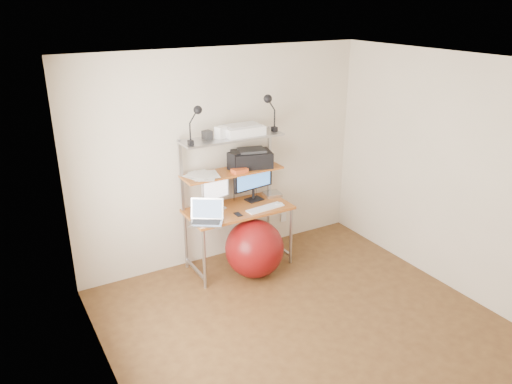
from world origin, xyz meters
TOP-DOWN VIEW (x-y plane):
  - room at (0.00, 0.00)m, footprint 3.60×3.60m
  - computer_desk at (0.00, 1.50)m, footprint 1.20×0.60m
  - wall_outlet at (0.85, 1.79)m, footprint 0.08×0.01m
  - monitor_silver at (-0.22, 1.56)m, footprint 0.38×0.18m
  - monitor_black at (0.28, 1.58)m, footprint 0.54×0.17m
  - laptop at (-0.46, 1.29)m, footprint 0.44×0.42m
  - keyboard at (0.26, 1.27)m, footprint 0.47×0.18m
  - mouse at (0.45, 1.28)m, footprint 0.08×0.06m
  - mac_mini at (0.54, 1.58)m, footprint 0.22×0.22m
  - phone at (-0.09, 1.27)m, footprint 0.06×0.12m
  - printer at (0.27, 1.60)m, footprint 0.51×0.41m
  - nas_cube at (0.05, 1.60)m, footprint 0.17×0.17m
  - red_box at (0.04, 1.47)m, footprint 0.18×0.13m
  - scanner at (0.14, 1.59)m, footprint 0.45×0.30m
  - box_white at (-0.13, 1.57)m, footprint 0.14×0.13m
  - box_grey at (-0.28, 1.62)m, footprint 0.11×0.11m
  - clip_lamp_left at (-0.45, 1.48)m, footprint 0.16×0.09m
  - clip_lamp_right at (0.46, 1.53)m, footprint 0.17×0.10m
  - exercise_ball at (0.05, 1.16)m, footprint 0.67×0.67m
  - paper_stack at (-0.37, 1.57)m, footprint 0.40×0.41m

SIDE VIEW (x-z plane):
  - wall_outlet at x=0.85m, z-range 0.24..0.36m
  - exercise_ball at x=0.05m, z-range 0.00..0.67m
  - phone at x=-0.09m, z-range 0.74..0.75m
  - keyboard at x=0.26m, z-range 0.74..0.75m
  - mouse at x=0.45m, z-range 0.74..0.76m
  - mac_mini at x=0.54m, z-range 0.74..0.78m
  - laptop at x=-0.46m, z-range 0.64..0.95m
  - computer_desk at x=0.00m, z-range 0.17..1.74m
  - monitor_silver at x=-0.22m, z-range 0.75..1.19m
  - monitor_black at x=0.28m, z-range 0.74..1.28m
  - paper_stack at x=-0.37m, z-range 1.15..1.18m
  - red_box at x=0.04m, z-range 1.15..1.20m
  - room at x=0.00m, z-range -0.55..3.05m
  - printer at x=0.27m, z-range 1.14..1.36m
  - nas_cube at x=0.05m, z-range 1.15..1.35m
  - box_grey at x=-0.28m, z-range 1.55..1.64m
  - scanner at x=0.14m, z-range 1.55..1.67m
  - box_white at x=-0.13m, z-range 1.55..1.68m
  - clip_lamp_left at x=-0.45m, z-range 1.64..2.05m
  - clip_lamp_right at x=0.46m, z-range 1.65..2.08m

